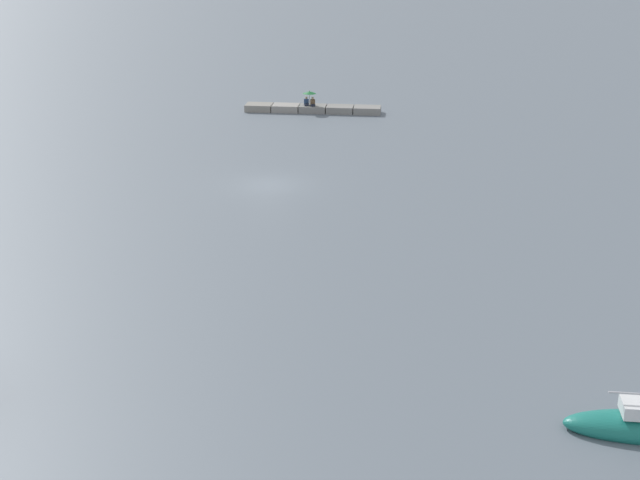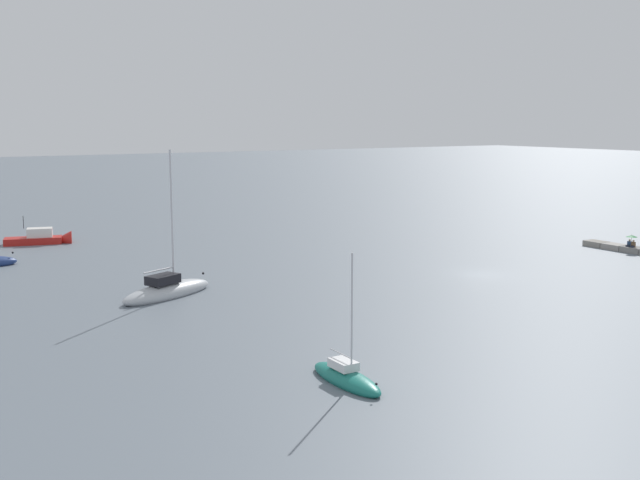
% 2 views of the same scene
% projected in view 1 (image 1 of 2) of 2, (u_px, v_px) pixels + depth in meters
% --- Properties ---
extents(ground_plane, '(500.00, 500.00, 0.00)m').
position_uv_depth(ground_plane, '(269.00, 185.00, 53.83)').
color(ground_plane, slate).
extents(seawall_pier, '(11.45, 1.70, 0.58)m').
position_uv_depth(seawall_pier, '(313.00, 109.00, 73.44)').
color(seawall_pier, gray).
rests_on(seawall_pier, ground_plane).
extents(person_seated_brown_left, '(0.50, 0.67, 0.73)m').
position_uv_depth(person_seated_brown_left, '(313.00, 103.00, 73.07)').
color(person_seated_brown_left, '#1E2333').
rests_on(person_seated_brown_left, seawall_pier).
extents(person_seated_blue_right, '(0.50, 0.67, 0.73)m').
position_uv_depth(person_seated_blue_right, '(306.00, 102.00, 73.25)').
color(person_seated_blue_right, '#1E2333').
rests_on(person_seated_blue_right, seawall_pier).
extents(umbrella_open_green, '(1.13, 1.13, 1.25)m').
position_uv_depth(umbrella_open_green, '(309.00, 92.00, 72.92)').
color(umbrella_open_green, black).
rests_on(umbrella_open_green, seawall_pier).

